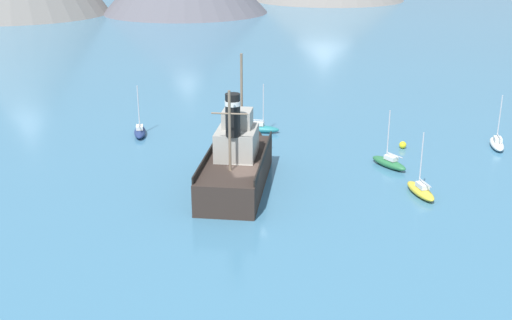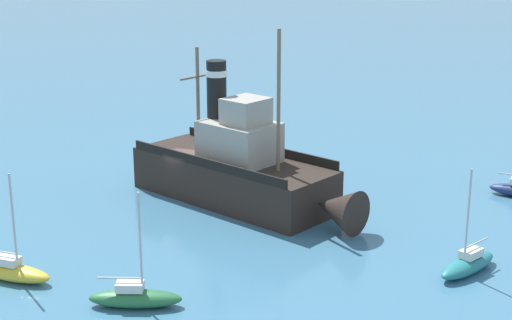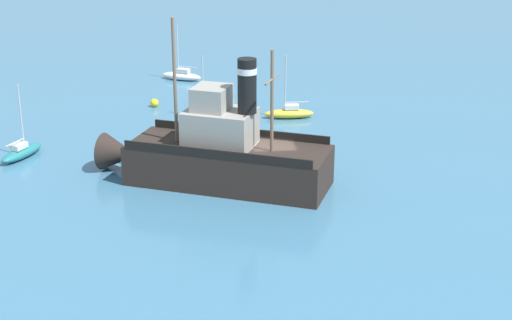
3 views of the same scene
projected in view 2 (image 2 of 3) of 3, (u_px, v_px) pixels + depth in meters
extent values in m
plane|color=teal|center=(188.00, 196.00, 45.02)|extent=(600.00, 600.00, 0.00)
cube|color=#2D231E|center=(233.00, 179.00, 44.02)|extent=(8.79, 12.76, 2.40)
cone|color=#2D231E|center=(337.00, 209.00, 39.42)|extent=(3.11, 3.13, 2.35)
cube|color=#9E998E|center=(239.00, 142.00, 43.05)|extent=(4.34, 4.86, 2.20)
cube|color=#9E998E|center=(246.00, 111.00, 42.22)|extent=(2.81, 2.71, 1.40)
cylinder|color=black|center=(217.00, 89.00, 43.37)|extent=(1.10, 1.10, 3.20)
cylinder|color=silver|center=(216.00, 73.00, 43.12)|extent=(1.16, 1.16, 0.35)
cylinder|color=#75604C|center=(279.00, 101.00, 40.51)|extent=(0.20, 0.20, 7.50)
cylinder|color=#75604C|center=(198.00, 100.00, 44.56)|extent=(0.20, 0.20, 6.00)
cylinder|color=#75604C|center=(198.00, 77.00, 44.19)|extent=(2.44, 1.14, 0.12)
cube|color=black|center=(259.00, 147.00, 45.15)|extent=(4.62, 10.52, 0.50)
cube|color=black|center=(205.00, 163.00, 42.07)|extent=(4.62, 10.52, 0.50)
ellipsoid|color=#286B3D|center=(135.00, 299.00, 31.69)|extent=(2.17, 3.96, 0.70)
cube|color=silver|center=(130.00, 287.00, 31.54)|extent=(0.93, 1.24, 0.36)
cylinder|color=#B7B7BC|center=(140.00, 242.00, 30.99)|extent=(0.10, 0.10, 4.20)
cylinder|color=#B7B7BC|center=(120.00, 278.00, 31.45)|extent=(0.60, 1.74, 0.08)
ellipsoid|color=gold|center=(13.00, 272.00, 34.10)|extent=(1.27, 3.84, 0.70)
cube|color=silver|center=(8.00, 261.00, 34.02)|extent=(0.69, 1.13, 0.36)
cylinder|color=#B7B7BC|center=(13.00, 221.00, 33.30)|extent=(0.10, 0.10, 4.20)
ellipsoid|color=#23757A|center=(468.00, 265.00, 34.82)|extent=(3.86, 2.79, 0.70)
cube|color=silver|center=(471.00, 253.00, 34.80)|extent=(1.27, 1.09, 0.36)
cylinder|color=#B7B7BC|center=(468.00, 215.00, 33.94)|extent=(0.10, 0.10, 4.20)
cylinder|color=#B7B7BC|center=(477.00, 243.00, 34.96)|extent=(1.62, 0.93, 0.08)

